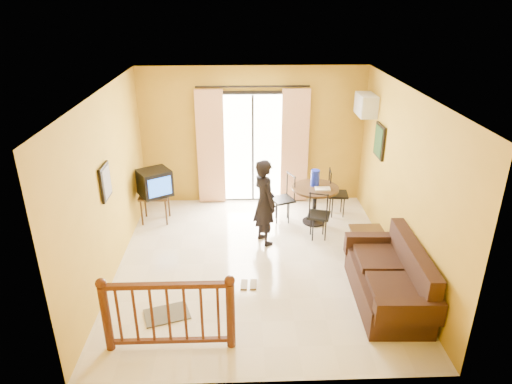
{
  "coord_description": "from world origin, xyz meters",
  "views": [
    {
      "loc": [
        -0.25,
        -6.38,
        4.07
      ],
      "look_at": [
        -0.02,
        0.2,
        1.18
      ],
      "focal_mm": 32.0,
      "sensor_mm": 36.0,
      "label": 1
    }
  ],
  "objects_px": {
    "television": "(155,183)",
    "sofa": "(391,281)",
    "dining_table": "(315,195)",
    "coffee_table": "(371,245)",
    "standing_person": "(265,202)"
  },
  "relations": [
    {
      "from": "television",
      "to": "standing_person",
      "type": "bearing_deg",
      "value": -54.89
    },
    {
      "from": "television",
      "to": "dining_table",
      "type": "bearing_deg",
      "value": -34.77
    },
    {
      "from": "sofa",
      "to": "standing_person",
      "type": "height_order",
      "value": "standing_person"
    },
    {
      "from": "television",
      "to": "standing_person",
      "type": "relative_size",
      "value": 0.47
    },
    {
      "from": "television",
      "to": "sofa",
      "type": "bearing_deg",
      "value": -66.69
    },
    {
      "from": "sofa",
      "to": "coffee_table",
      "type": "bearing_deg",
      "value": 92.26
    },
    {
      "from": "coffee_table",
      "to": "standing_person",
      "type": "distance_m",
      "value": 1.9
    },
    {
      "from": "television",
      "to": "sofa",
      "type": "relative_size",
      "value": 0.39
    },
    {
      "from": "dining_table",
      "to": "standing_person",
      "type": "distance_m",
      "value": 1.23
    },
    {
      "from": "standing_person",
      "to": "sofa",
      "type": "bearing_deg",
      "value": -162.17
    },
    {
      "from": "coffee_table",
      "to": "standing_person",
      "type": "height_order",
      "value": "standing_person"
    },
    {
      "from": "sofa",
      "to": "standing_person",
      "type": "xyz_separation_m",
      "value": [
        -1.71,
        1.76,
        0.44
      ]
    },
    {
      "from": "dining_table",
      "to": "coffee_table",
      "type": "distance_m",
      "value": 1.6
    },
    {
      "from": "television",
      "to": "dining_table",
      "type": "xyz_separation_m",
      "value": [
        3.01,
        -0.17,
        -0.22
      ]
    },
    {
      "from": "television",
      "to": "coffee_table",
      "type": "relative_size",
      "value": 0.74
    }
  ]
}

